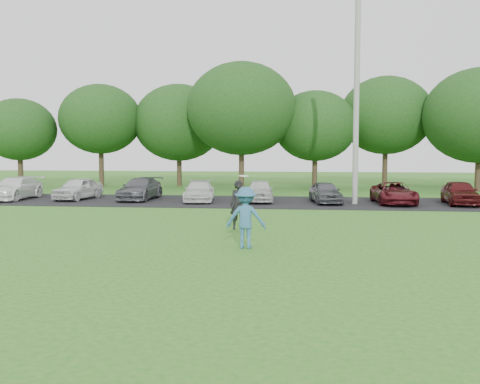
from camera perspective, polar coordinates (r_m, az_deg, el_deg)
The scene contains 7 objects.
ground at distance 15.12m, azimuth -1.54°, elevation -5.99°, with size 100.00×100.00×0.00m, color #2B6C1E.
parking_lot at distance 27.93m, azimuth 2.25°, elevation -1.05°, with size 32.00×6.50×0.03m, color black.
utility_pole at distance 27.36m, azimuth 12.32°, elevation 9.64°, with size 0.28×0.28×10.44m, color #979792.
frisbee_player at distance 14.96m, azimuth 0.63°, elevation -2.75°, with size 1.14×0.69×2.07m.
camera_bystander at distance 18.48m, azimuth -0.12°, elevation -1.37°, with size 0.65×0.47×1.70m.
parked_cars at distance 27.78m, azimuth 0.91°, elevation 0.13°, with size 28.64×4.79×1.21m.
tree_row at distance 37.54m, azimuth 5.75°, elevation 7.87°, with size 42.39×9.85×8.64m.
Camera 1 is at (2.12, -14.71, 2.80)m, focal length 40.00 mm.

